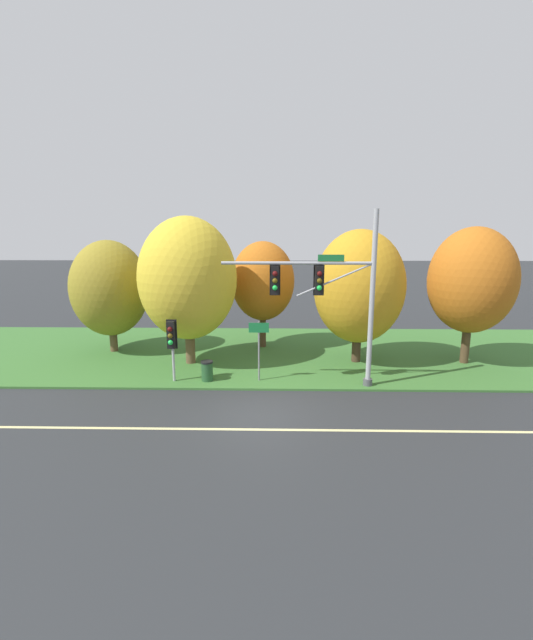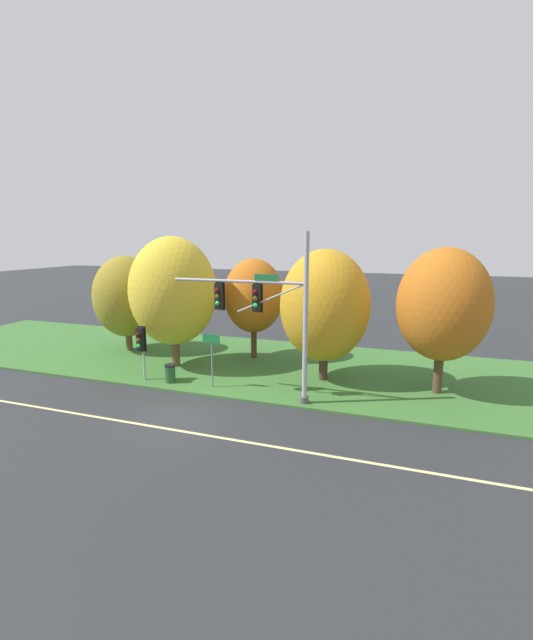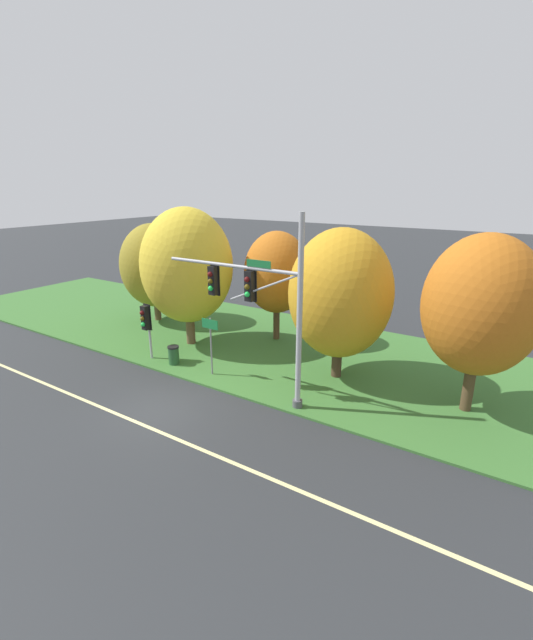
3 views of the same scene
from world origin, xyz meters
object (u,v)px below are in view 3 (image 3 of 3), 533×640
at_px(tree_behind_signpost, 277,273).
at_px(tree_mid_verge, 340,294).
at_px(route_sign_post, 211,338).
at_px(tree_tall_centre, 481,306).
at_px(pedestrian_signal_near_kerb, 146,321).
at_px(traffic_signal_mast, 262,300).
at_px(tree_left_of_mast, 187,266).
at_px(trash_bin, 174,355).
at_px(tree_nearest_road, 154,266).

bearing_deg(tree_behind_signpost, tree_mid_verge, -29.23).
relative_size(route_sign_post, tree_tall_centre, 0.40).
relative_size(pedestrian_signal_near_kerb, tree_behind_signpost, 0.47).
xyz_separation_m(traffic_signal_mast, tree_left_of_mast, (-6.83, 3.12, 0.16)).
bearing_deg(tree_left_of_mast, pedestrian_signal_near_kerb, -94.54).
bearing_deg(route_sign_post, trash_bin, -178.05).
bearing_deg(tree_left_of_mast, tree_nearest_road, 156.51).
xyz_separation_m(pedestrian_signal_near_kerb, trash_bin, (1.51, 0.24, -1.59)).
relative_size(pedestrian_signal_near_kerb, tree_nearest_road, 0.46).
height_order(route_sign_post, tree_behind_signpost, tree_behind_signpost).
bearing_deg(trash_bin, tree_mid_verge, 22.70).
distance_m(pedestrian_signal_near_kerb, route_sign_post, 3.91).
distance_m(pedestrian_signal_near_kerb, tree_left_of_mast, 3.72).
distance_m(pedestrian_signal_near_kerb, tree_tall_centre, 15.01).
height_order(route_sign_post, tree_left_of_mast, tree_left_of_mast).
xyz_separation_m(tree_left_of_mast, tree_tall_centre, (14.26, 0.33, -0.10)).
relative_size(pedestrian_signal_near_kerb, tree_left_of_mast, 0.39).
height_order(tree_left_of_mast, tree_behind_signpost, tree_left_of_mast).
relative_size(tree_tall_centre, trash_bin, 7.49).
distance_m(pedestrian_signal_near_kerb, trash_bin, 2.21).
xyz_separation_m(tree_mid_verge, trash_bin, (-7.37, -3.08, -3.47)).
relative_size(tree_left_of_mast, tree_mid_verge, 1.09).
bearing_deg(tree_nearest_road, tree_left_of_mast, -23.49).
height_order(traffic_signal_mast, tree_left_of_mast, traffic_signal_mast).
distance_m(tree_nearest_road, tree_left_of_mast, 5.30).
bearing_deg(tree_behind_signpost, route_sign_post, -90.11).
relative_size(pedestrian_signal_near_kerb, trash_bin, 3.11).
xyz_separation_m(route_sign_post, tree_nearest_road, (-8.46, 4.67, 1.76)).
xyz_separation_m(tree_left_of_mast, tree_behind_signpost, (3.67, 3.21, -0.51)).
bearing_deg(tree_mid_verge, tree_tall_centre, -0.93).
bearing_deg(tree_tall_centre, route_sign_post, -164.65).
bearing_deg(traffic_signal_mast, pedestrian_signal_near_kerb, 178.29).
distance_m(tree_tall_centre, trash_bin, 13.86).
height_order(traffic_signal_mast, route_sign_post, traffic_signal_mast).
bearing_deg(route_sign_post, pedestrian_signal_near_kerb, -175.24).
xyz_separation_m(route_sign_post, tree_left_of_mast, (-3.66, 2.58, 2.55)).
bearing_deg(tree_nearest_road, traffic_signal_mast, -24.10).
bearing_deg(tree_mid_verge, route_sign_post, -148.98).
bearing_deg(pedestrian_signal_near_kerb, tree_behind_signpost, 57.47).
height_order(route_sign_post, tree_nearest_road, tree_nearest_road).
bearing_deg(tree_behind_signpost, tree_left_of_mast, -138.84).
relative_size(tree_left_of_mast, tree_behind_signpost, 1.21).
bearing_deg(traffic_signal_mast, tree_tall_centre, 24.87).
height_order(tree_nearest_road, tree_left_of_mast, tree_left_of_mast).
distance_m(traffic_signal_mast, tree_nearest_road, 12.76).
height_order(traffic_signal_mast, tree_nearest_road, traffic_signal_mast).
bearing_deg(tree_nearest_road, trash_bin, -37.97).
distance_m(route_sign_post, tree_behind_signpost, 6.14).
xyz_separation_m(tree_tall_centre, trash_bin, (-12.98, -2.99, -3.81)).
relative_size(tree_behind_signpost, trash_bin, 6.62).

